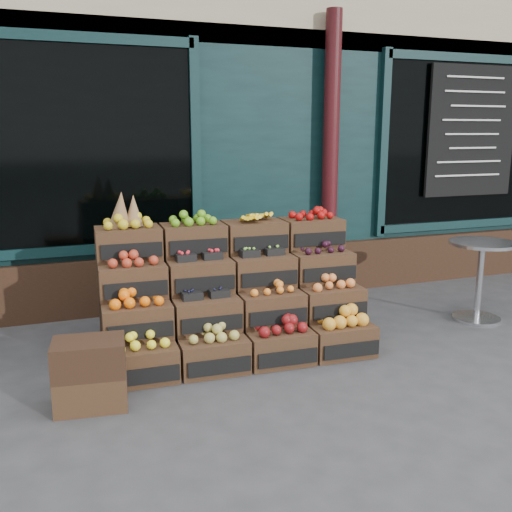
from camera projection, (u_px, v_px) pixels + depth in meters
name	position (u px, v px, depth m)	size (l,w,h in m)	color
ground	(310.00, 376.00, 4.54)	(60.00, 60.00, 0.00)	#3A3A3C
shop_facade	(169.00, 98.00, 8.71)	(12.00, 6.24, 4.80)	black
crate_display	(231.00, 300.00, 5.06)	(2.31, 1.20, 1.41)	#402919
spare_crates	(90.00, 374.00, 3.99)	(0.53, 0.40, 0.49)	#402919
bistro_table	(480.00, 272.00, 5.78)	(0.65, 0.65, 0.82)	silver
shopkeeper	(54.00, 208.00, 6.23)	(0.79, 0.52, 2.16)	#18561B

